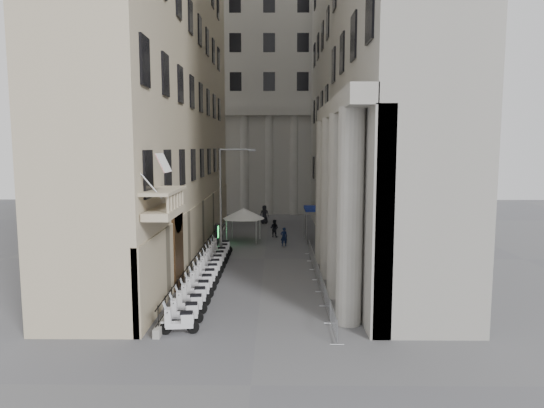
# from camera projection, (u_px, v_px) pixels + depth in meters

# --- Properties ---
(ground) EXTENTS (120.00, 120.00, 0.00)m
(ground) POSITION_uv_depth(u_px,v_px,m) (251.00, 385.00, 16.81)
(ground) COLOR #555558
(ground) RESTS_ON ground
(left_building) EXTENTS (5.00, 36.00, 34.00)m
(left_building) POSITION_uv_depth(u_px,v_px,m) (166.00, 31.00, 36.74)
(left_building) COLOR #BEAE92
(left_building) RESTS_ON ground
(right_building_far) EXTENTS (5.00, 20.00, 44.00)m
(right_building_far) POSITION_uv_depth(u_px,v_px,m) (346.00, 1.00, 45.95)
(right_building_far) COLOR #AEABA4
(right_building_far) RESTS_ON ground
(far_building) EXTENTS (22.00, 10.00, 30.00)m
(far_building) POSITION_uv_depth(u_px,v_px,m) (270.00, 95.00, 62.73)
(far_building) COLOR #AEABA4
(far_building) RESTS_ON ground
(iron_fence) EXTENTS (0.30, 28.00, 1.40)m
(iron_fence) POSITION_uv_depth(u_px,v_px,m) (204.00, 263.00, 34.72)
(iron_fence) COLOR black
(iron_fence) RESTS_ON ground
(blue_awning) EXTENTS (1.60, 3.00, 3.00)m
(blue_awning) POSITION_uv_depth(u_px,v_px,m) (313.00, 241.00, 42.59)
(blue_awning) COLOR navy
(blue_awning) RESTS_ON ground
(flag) EXTENTS (1.00, 1.40, 8.20)m
(flag) POSITION_uv_depth(u_px,v_px,m) (168.00, 331.00, 21.81)
(flag) COLOR #9E0C11
(flag) RESTS_ON ground
(scooter_0) EXTENTS (1.45, 0.70, 1.50)m
(scooter_0) POSITION_uv_depth(u_px,v_px,m) (180.00, 334.00, 21.43)
(scooter_0) COLOR silver
(scooter_0) RESTS_ON ground
(scooter_1) EXTENTS (1.45, 0.70, 1.50)m
(scooter_1) POSITION_uv_depth(u_px,v_px,m) (185.00, 324.00, 22.69)
(scooter_1) COLOR silver
(scooter_1) RESTS_ON ground
(scooter_2) EXTENTS (1.45, 0.70, 1.50)m
(scooter_2) POSITION_uv_depth(u_px,v_px,m) (190.00, 314.00, 23.94)
(scooter_2) COLOR silver
(scooter_2) RESTS_ON ground
(scooter_3) EXTENTS (1.45, 0.70, 1.50)m
(scooter_3) POSITION_uv_depth(u_px,v_px,m) (194.00, 306.00, 25.19)
(scooter_3) COLOR silver
(scooter_3) RESTS_ON ground
(scooter_4) EXTENTS (1.45, 0.70, 1.50)m
(scooter_4) POSITION_uv_depth(u_px,v_px,m) (198.00, 299.00, 26.44)
(scooter_4) COLOR silver
(scooter_4) RESTS_ON ground
(scooter_5) EXTENTS (1.45, 0.70, 1.50)m
(scooter_5) POSITION_uv_depth(u_px,v_px,m) (202.00, 292.00, 27.70)
(scooter_5) COLOR silver
(scooter_5) RESTS_ON ground
(scooter_6) EXTENTS (1.45, 0.70, 1.50)m
(scooter_6) POSITION_uv_depth(u_px,v_px,m) (205.00, 286.00, 28.95)
(scooter_6) COLOR silver
(scooter_6) RESTS_ON ground
(scooter_7) EXTENTS (1.45, 0.70, 1.50)m
(scooter_7) POSITION_uv_depth(u_px,v_px,m) (208.00, 280.00, 30.20)
(scooter_7) COLOR silver
(scooter_7) RESTS_ON ground
(scooter_8) EXTENTS (1.45, 0.70, 1.50)m
(scooter_8) POSITION_uv_depth(u_px,v_px,m) (211.00, 274.00, 31.45)
(scooter_8) COLOR silver
(scooter_8) RESTS_ON ground
(scooter_9) EXTENTS (1.45, 0.70, 1.50)m
(scooter_9) POSITION_uv_depth(u_px,v_px,m) (213.00, 270.00, 32.70)
(scooter_9) COLOR silver
(scooter_9) RESTS_ON ground
(scooter_10) EXTENTS (1.45, 0.70, 1.50)m
(scooter_10) POSITION_uv_depth(u_px,v_px,m) (216.00, 265.00, 33.96)
(scooter_10) COLOR silver
(scooter_10) RESTS_ON ground
(scooter_11) EXTENTS (1.45, 0.70, 1.50)m
(scooter_11) POSITION_uv_depth(u_px,v_px,m) (218.00, 261.00, 35.21)
(scooter_11) COLOR silver
(scooter_11) RESTS_ON ground
(scooter_12) EXTENTS (1.45, 0.70, 1.50)m
(scooter_12) POSITION_uv_depth(u_px,v_px,m) (220.00, 257.00, 36.46)
(scooter_12) COLOR silver
(scooter_12) RESTS_ON ground
(scooter_13) EXTENTS (1.45, 0.70, 1.50)m
(scooter_13) POSITION_uv_depth(u_px,v_px,m) (222.00, 253.00, 37.71)
(scooter_13) COLOR silver
(scooter_13) RESTS_ON ground
(barrier_0) EXTENTS (0.60, 2.40, 1.10)m
(barrier_0) POSITION_uv_depth(u_px,v_px,m) (334.00, 334.00, 21.41)
(barrier_0) COLOR #A5A8AD
(barrier_0) RESTS_ON ground
(barrier_1) EXTENTS (0.60, 2.40, 1.10)m
(barrier_1) POSITION_uv_depth(u_px,v_px,m) (328.00, 315.00, 23.90)
(barrier_1) COLOR #A5A8AD
(barrier_1) RESTS_ON ground
(barrier_2) EXTENTS (0.60, 2.40, 1.10)m
(barrier_2) POSITION_uv_depth(u_px,v_px,m) (323.00, 299.00, 26.38)
(barrier_2) COLOR #A5A8AD
(barrier_2) RESTS_ON ground
(barrier_3) EXTENTS (0.60, 2.40, 1.10)m
(barrier_3) POSITION_uv_depth(u_px,v_px,m) (319.00, 286.00, 28.86)
(barrier_3) COLOR #A5A8AD
(barrier_3) RESTS_ON ground
(barrier_4) EXTENTS (0.60, 2.40, 1.10)m
(barrier_4) POSITION_uv_depth(u_px,v_px,m) (315.00, 275.00, 31.34)
(barrier_4) COLOR #A5A8AD
(barrier_4) RESTS_ON ground
(barrier_5) EXTENTS (0.60, 2.40, 1.10)m
(barrier_5) POSITION_uv_depth(u_px,v_px,m) (313.00, 266.00, 33.83)
(barrier_5) COLOR #A5A8AD
(barrier_5) RESTS_ON ground
(barrier_6) EXTENTS (0.60, 2.40, 1.10)m
(barrier_6) POSITION_uv_depth(u_px,v_px,m) (310.00, 257.00, 36.31)
(barrier_6) COLOR #A5A8AD
(barrier_6) RESTS_ON ground
(security_tent) EXTENTS (3.62, 3.62, 2.94)m
(security_tent) POSITION_uv_depth(u_px,v_px,m) (242.00, 213.00, 42.41)
(security_tent) COLOR silver
(security_tent) RESTS_ON ground
(street_lamp) EXTENTS (2.61, 0.72, 8.11)m
(street_lamp) POSITION_uv_depth(u_px,v_px,m) (225.00, 194.00, 35.12)
(street_lamp) COLOR gray
(street_lamp) RESTS_ON ground
(info_kiosk) EXTENTS (0.28, 0.84, 1.77)m
(info_kiosk) POSITION_uv_depth(u_px,v_px,m) (217.00, 234.00, 41.13)
(info_kiosk) COLOR black
(info_kiosk) RESTS_ON ground
(pedestrian_a) EXTENTS (0.65, 0.50, 1.59)m
(pedestrian_a) POSITION_uv_depth(u_px,v_px,m) (284.00, 237.00, 40.36)
(pedestrian_a) COLOR #0C1532
(pedestrian_a) RESTS_ON ground
(pedestrian_b) EXTENTS (0.97, 0.88, 1.63)m
(pedestrian_b) POSITION_uv_depth(u_px,v_px,m) (274.00, 228.00, 44.47)
(pedestrian_b) COLOR black
(pedestrian_b) RESTS_ON ground
(pedestrian_c) EXTENTS (0.98, 0.64, 1.99)m
(pedestrian_c) POSITION_uv_depth(u_px,v_px,m) (264.00, 214.00, 52.45)
(pedestrian_c) COLOR black
(pedestrian_c) RESTS_ON ground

